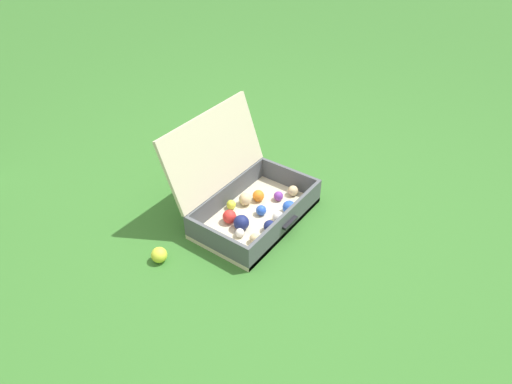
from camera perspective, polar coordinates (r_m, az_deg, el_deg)
name	(u,v)px	position (r m, az deg, el deg)	size (l,w,h in m)	color
ground_plane	(253,230)	(2.33, -0.35, -4.74)	(16.00, 16.00, 0.00)	#336B28
open_suitcase	(246,197)	(2.36, -1.28, -0.64)	(0.65, 0.55, 0.51)	beige
stray_ball_on_grass	(159,255)	(2.20, -11.84, -7.59)	(0.07, 0.07, 0.07)	#CCDB38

